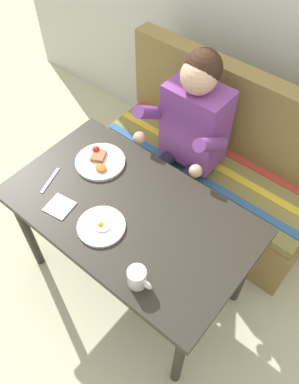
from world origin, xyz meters
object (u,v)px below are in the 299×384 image
plate_eggs (101,226)px  fork (50,180)px  plate_breakfast (100,161)px  person (188,133)px  table (130,220)px  coffee_mug (137,277)px  napkin (60,207)px  couch (210,172)px

plate_eggs → fork: (-0.39, 0.04, -0.01)m
plate_eggs → fork: 0.39m
plate_breakfast → fork: size_ratio=1.53×
person → plate_eggs: 0.75m
table → plate_eggs: plate_eggs is taller
plate_breakfast → coffee_mug: coffee_mug is taller
plate_eggs → napkin: plate_eggs is taller
person → fork: (-0.34, -0.71, -0.01)m
table → plate_eggs: (-0.03, -0.15, 0.09)m
couch → fork: bearing=-115.7°
couch → napkin: couch is taller
table → person: (-0.09, 0.59, 0.09)m
table → coffee_mug: 0.40m
napkin → fork: (-0.16, 0.08, -0.00)m
coffee_mug → napkin: size_ratio=0.98×
plate_eggs → napkin: (-0.23, -0.04, -0.01)m
napkin → fork: bearing=153.1°
table → person: bearing=98.7°
person → couch: bearing=62.7°
plate_breakfast → plate_eggs: (0.28, -0.28, -0.00)m
table → coffee_mug: (0.27, -0.26, 0.13)m
couch → napkin: (-0.27, -0.96, 0.40)m
plate_eggs → coffee_mug: bearing=-18.4°
couch → plate_eggs: size_ratio=6.46×
table → napkin: size_ratio=9.99×
coffee_mug → napkin: coffee_mug is taller
fork → plate_eggs: bearing=-24.3°
table → plate_breakfast: plate_breakfast is taller
plate_eggs → coffee_mug: (0.31, -0.10, 0.04)m
plate_breakfast → plate_eggs: 0.40m
table → couch: bearing=90.0°
coffee_mug → fork: coffee_mug is taller
couch → plate_eggs: (-0.03, -0.92, 0.41)m
plate_eggs → coffee_mug: 0.33m
person → coffee_mug: size_ratio=10.27×
plate_breakfast → couch: bearing=63.3°
table → fork: size_ratio=7.06×
napkin → fork: 0.18m
couch → plate_breakfast: size_ratio=5.52×
fork → coffee_mug: bearing=-30.3°
couch → coffee_mug: couch is taller
plate_breakfast → napkin: bearing=-81.2°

